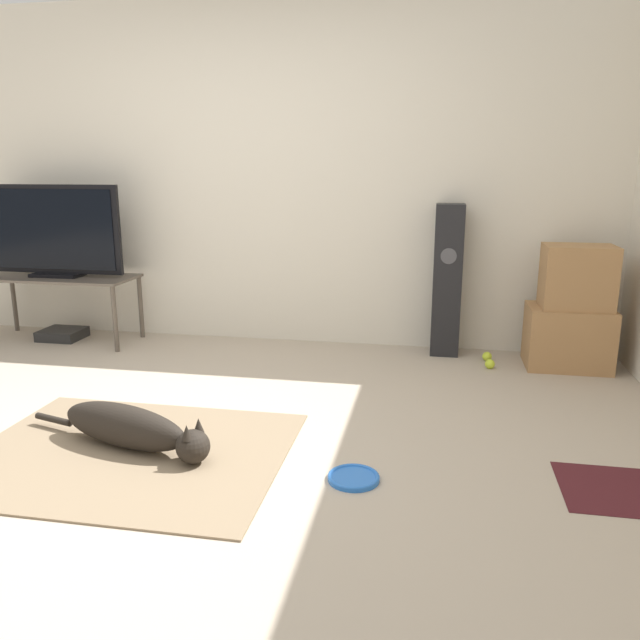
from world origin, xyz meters
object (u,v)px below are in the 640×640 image
at_px(dog, 132,428).
at_px(cardboard_box_upper, 578,277).
at_px(tv, 54,232).
at_px(frisbee, 354,477).
at_px(floor_speaker, 447,281).
at_px(tennis_ball_near_speaker, 490,364).
at_px(tennis_ball_by_boxes, 487,356).
at_px(game_console, 62,334).
at_px(cardboard_box_lower, 568,337).
at_px(tv_stand, 59,284).

bearing_deg(dog, cardboard_box_upper, 36.78).
bearing_deg(cardboard_box_upper, tv, -179.90).
bearing_deg(frisbee, tv, 144.25).
distance_m(dog, floor_speaker, 2.48).
bearing_deg(tennis_ball_near_speaker, dog, -138.06).
bearing_deg(cardboard_box_upper, tennis_ball_by_boxes, 175.09).
relative_size(tennis_ball_near_speaker, game_console, 0.21).
relative_size(cardboard_box_lower, cardboard_box_upper, 1.22).
height_order(tv, tennis_ball_by_boxes, tv).
bearing_deg(cardboard_box_upper, floor_speaker, 167.69).
bearing_deg(dog, tennis_ball_by_boxes, 45.00).
height_order(tennis_ball_by_boxes, game_console, game_console).
relative_size(tennis_ball_by_boxes, game_console, 0.21).
xyz_separation_m(cardboard_box_lower, tennis_ball_near_speaker, (-0.52, -0.14, -0.18)).
xyz_separation_m(frisbee, game_console, (-2.60, 1.88, 0.03)).
relative_size(cardboard_box_upper, tv_stand, 0.38).
bearing_deg(cardboard_box_upper, tennis_ball_near_speaker, -166.41).
xyz_separation_m(floor_speaker, tennis_ball_by_boxes, (0.30, -0.14, -0.51)).
distance_m(dog, tv, 2.40).
xyz_separation_m(dog, tv_stand, (-1.47, 1.74, 0.34)).
xyz_separation_m(dog, frisbee, (1.09, -0.10, -0.10)).
xyz_separation_m(frisbee, cardboard_box_lower, (1.22, 1.87, 0.20)).
xyz_separation_m(dog, cardboard_box_upper, (2.34, 1.75, 0.52)).
bearing_deg(floor_speaker, tennis_ball_near_speaker, -45.69).
xyz_separation_m(cardboard_box_lower, tennis_ball_by_boxes, (-0.52, 0.03, -0.18)).
bearing_deg(tv_stand, cardboard_box_lower, 0.36).
bearing_deg(tennis_ball_by_boxes, cardboard_box_upper, -4.91).
xyz_separation_m(tv_stand, game_console, (-0.04, 0.04, -0.42)).
xyz_separation_m(dog, cardboard_box_lower, (2.32, 1.76, 0.10)).
relative_size(dog, frisbee, 4.64).
bearing_deg(tv_stand, floor_speaker, 3.73).
distance_m(frisbee, tennis_ball_near_speaker, 1.86).
distance_m(dog, frisbee, 1.10).
relative_size(tv, tennis_ball_by_boxes, 16.46).
height_order(dog, tv, tv).
xyz_separation_m(tennis_ball_near_speaker, game_console, (-3.31, 0.16, 0.01)).
height_order(cardboard_box_lower, tennis_ball_by_boxes, cardboard_box_lower).
xyz_separation_m(cardboard_box_lower, floor_speaker, (-0.82, 0.17, 0.34)).
bearing_deg(dog, tennis_ball_near_speaker, 41.94).
relative_size(cardboard_box_lower, tennis_ball_by_boxes, 8.31).
relative_size(tv_stand, game_console, 3.76).
bearing_deg(game_console, tennis_ball_by_boxes, 0.31).
bearing_deg(game_console, tv_stand, -44.81).
relative_size(cardboard_box_upper, tv, 0.41).
xyz_separation_m(cardboard_box_upper, tennis_ball_near_speaker, (-0.54, -0.13, -0.60)).
height_order(cardboard_box_lower, tennis_ball_near_speaker, cardboard_box_lower).
bearing_deg(dog, tv_stand, 130.22).
bearing_deg(dog, cardboard_box_lower, 37.25).
bearing_deg(tv_stand, game_console, 135.19).
xyz_separation_m(tv_stand, tennis_ball_near_speaker, (3.27, -0.12, -0.43)).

